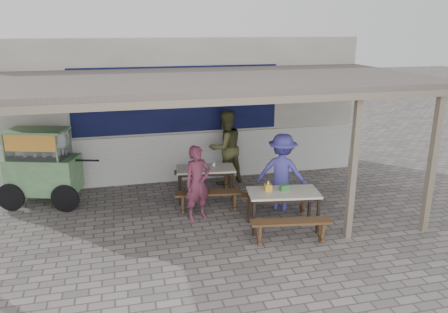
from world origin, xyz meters
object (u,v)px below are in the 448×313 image
at_px(table_left, 206,171).
at_px(patron_right_table, 282,172).
at_px(condiment_bowl, 191,167).
at_px(patron_wall_side, 226,147).
at_px(tissue_box, 268,187).
at_px(table_right, 283,196).
at_px(bench_left_wall, 203,175).
at_px(bench_right_street, 291,226).
at_px(patron_street_side, 198,183).
at_px(vendor_cart, 42,164).
at_px(donation_box, 285,188).
at_px(condiment_jar, 214,164).
at_px(bench_right_wall, 276,199).
at_px(bench_left_street, 209,197).

distance_m(table_left, patron_right_table, 1.71).
relative_size(patron_right_table, condiment_bowl, 8.89).
bearing_deg(patron_wall_side, tissue_box, 75.30).
distance_m(table_right, condiment_bowl, 2.38).
bearing_deg(table_right, condiment_bowl, 136.68).
distance_m(bench_left_wall, patron_wall_side, 0.89).
relative_size(bench_right_street, patron_street_side, 0.96).
bearing_deg(patron_street_side, vendor_cart, 134.80).
bearing_deg(condiment_bowl, vendor_cart, 171.09).
bearing_deg(patron_wall_side, patron_street_side, 42.55).
xyz_separation_m(tissue_box, donation_box, (0.31, -0.06, -0.01)).
bearing_deg(table_left, bench_left_wall, 90.00).
bearing_deg(condiment_jar, bench_right_wall, -50.11).
distance_m(table_left, bench_left_wall, 0.78).
relative_size(patron_street_side, donation_box, 8.84).
distance_m(bench_left_street, patron_street_side, 0.56).
bearing_deg(bench_left_street, bench_left_wall, 90.00).
relative_size(table_right, patron_wall_side, 0.78).
height_order(patron_right_table, donation_box, patron_right_table).
xyz_separation_m(vendor_cart, patron_street_side, (3.10, -1.53, -0.15)).
bearing_deg(donation_box, bench_right_wall, 84.44).
xyz_separation_m(patron_street_side, donation_box, (1.54, -0.78, 0.05)).
height_order(table_right, patron_wall_side, patron_wall_side).
bearing_deg(vendor_cart, bench_left_street, -3.62).
distance_m(bench_left_street, bench_right_wall, 1.40).
bearing_deg(patron_right_table, donation_box, 105.43).
relative_size(patron_street_side, condiment_bowl, 8.25).
bearing_deg(patron_street_side, patron_right_table, -16.76).
xyz_separation_m(vendor_cart, patron_wall_side, (4.16, 0.37, -0.00)).
height_order(table_left, bench_right_wall, table_left).
xyz_separation_m(bench_right_street, donation_box, (0.14, 0.69, 0.47)).
height_order(table_right, patron_right_table, patron_right_table).
relative_size(bench_right_wall, tissue_box, 11.29).
relative_size(table_left, bench_left_street, 0.96).
height_order(patron_street_side, donation_box, patron_street_side).
distance_m(table_right, patron_wall_side, 2.78).
height_order(bench_right_wall, patron_street_side, patron_street_side).
distance_m(vendor_cart, tissue_box, 4.88).
bearing_deg(patron_street_side, donation_box, -45.66).
xyz_separation_m(bench_left_street, tissue_box, (0.96, -0.96, 0.48)).
height_order(bench_right_street, condiment_bowl, condiment_bowl).
distance_m(condiment_jar, condiment_bowl, 0.53).
height_order(table_right, patron_street_side, patron_street_side).
bearing_deg(vendor_cart, patron_wall_side, 22.43).
bearing_deg(vendor_cart, condiment_bowl, 8.37).
distance_m(table_right, condiment_jar, 2.10).
distance_m(bench_right_street, condiment_bowl, 2.89).
relative_size(table_right, tissue_box, 11.01).
height_order(bench_left_street, vendor_cart, vendor_cart).
bearing_deg(bench_right_street, patron_street_side, 142.36).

